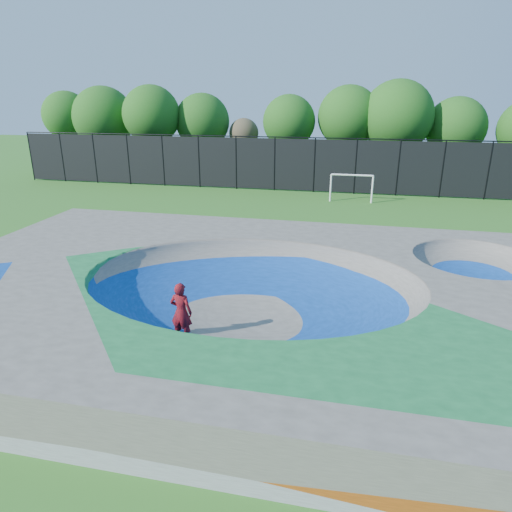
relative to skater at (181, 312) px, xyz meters
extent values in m
plane|color=#27641B|center=(1.73, 1.87, -0.94)|extent=(120.00, 120.00, 0.00)
cube|color=gray|center=(1.73, 1.87, -0.19)|extent=(22.00, 14.00, 1.50)
imported|color=red|center=(0.00, 0.00, 0.00)|extent=(0.72, 0.50, 1.88)
cube|color=black|center=(0.00, 0.00, -0.91)|extent=(0.79, 0.27, 0.05)
cylinder|color=white|center=(3.16, 20.05, -0.01)|extent=(0.12, 0.12, 1.85)
cylinder|color=white|center=(5.94, 20.05, -0.01)|extent=(0.12, 0.12, 1.85)
cylinder|color=white|center=(4.55, 20.05, 0.92)|extent=(2.78, 0.12, 0.12)
cylinder|color=black|center=(-22.27, 22.87, 1.06)|extent=(0.09, 0.09, 4.00)
cylinder|color=black|center=(-19.27, 22.87, 1.06)|extent=(0.09, 0.09, 4.00)
cylinder|color=black|center=(-16.27, 22.87, 1.06)|extent=(0.09, 0.09, 4.00)
cylinder|color=black|center=(-13.27, 22.87, 1.06)|extent=(0.09, 0.09, 4.00)
cylinder|color=black|center=(-10.27, 22.87, 1.06)|extent=(0.09, 0.09, 4.00)
cylinder|color=black|center=(-7.27, 22.87, 1.06)|extent=(0.09, 0.09, 4.00)
cylinder|color=black|center=(-4.27, 22.87, 1.06)|extent=(0.09, 0.09, 4.00)
cylinder|color=black|center=(-1.27, 22.87, 1.06)|extent=(0.09, 0.09, 4.00)
cylinder|color=black|center=(1.73, 22.87, 1.06)|extent=(0.09, 0.09, 4.00)
cylinder|color=black|center=(4.73, 22.87, 1.06)|extent=(0.09, 0.09, 4.00)
cylinder|color=black|center=(7.73, 22.87, 1.06)|extent=(0.09, 0.09, 4.00)
cylinder|color=black|center=(10.73, 22.87, 1.06)|extent=(0.09, 0.09, 4.00)
cylinder|color=black|center=(13.73, 22.87, 1.06)|extent=(0.09, 0.09, 4.00)
cube|color=black|center=(1.73, 22.87, 1.06)|extent=(48.00, 0.03, 3.80)
cylinder|color=black|center=(1.73, 22.87, 3.06)|extent=(48.00, 0.08, 0.08)
cylinder|color=#4E3127|center=(-21.64, 27.75, 0.81)|extent=(0.44, 0.44, 3.50)
sphere|color=#1D5616|center=(-21.64, 27.75, 4.19)|extent=(4.35, 4.35, 4.35)
cylinder|color=#4E3127|center=(-18.06, 27.98, 0.51)|extent=(0.44, 0.44, 2.89)
sphere|color=#1D5616|center=(-18.06, 27.98, 4.03)|extent=(5.54, 5.54, 5.54)
cylinder|color=#4E3127|center=(-12.85, 26.93, 0.79)|extent=(0.44, 0.44, 3.46)
sphere|color=#1D5616|center=(-12.85, 26.93, 4.38)|extent=(4.96, 4.96, 4.96)
cylinder|color=#4E3127|center=(-8.88, 28.78, 0.52)|extent=(0.44, 0.44, 2.92)
sphere|color=#1D5616|center=(-8.88, 28.78, 3.78)|extent=(4.80, 4.80, 4.80)
cylinder|color=#4E3127|center=(-5.15, 29.04, 0.38)|extent=(0.44, 0.44, 2.63)
sphere|color=brown|center=(-5.15, 29.04, 2.79)|extent=(2.60, 2.60, 2.60)
cylinder|color=#4E3127|center=(-0.96, 27.80, 0.66)|extent=(0.44, 0.44, 3.21)
sphere|color=#1D5616|center=(-0.96, 27.80, 3.90)|extent=(4.36, 4.36, 4.36)
cylinder|color=#4E3127|center=(3.87, 28.17, 0.76)|extent=(0.44, 0.44, 3.39)
sphere|color=#1D5616|center=(3.87, 28.17, 4.32)|extent=(4.98, 4.98, 4.98)
cylinder|color=#4E3127|center=(7.67, 27.85, 0.67)|extent=(0.44, 0.44, 3.21)
sphere|color=#1D5616|center=(7.67, 27.85, 4.39)|extent=(5.66, 5.66, 5.66)
cylinder|color=#4E3127|center=(12.32, 28.81, 0.44)|extent=(0.44, 0.44, 2.76)
sphere|color=#1D5616|center=(12.32, 28.81, 3.58)|extent=(4.70, 4.70, 4.70)
camera|label=1|loc=(4.75, -11.40, 6.12)|focal=32.00mm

